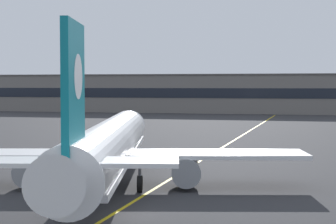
# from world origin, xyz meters

# --- Properties ---
(ground_plane) EXTENTS (400.00, 400.00, 0.00)m
(ground_plane) POSITION_xyz_m (0.00, 0.00, 0.00)
(ground_plane) COLOR #2D2D30
(taxiway_centreline) EXTENTS (8.32, 179.83, 0.01)m
(taxiway_centreline) POSITION_xyz_m (0.00, 30.00, 0.00)
(taxiway_centreline) COLOR yellow
(taxiway_centreline) RESTS_ON ground
(airliner_foreground) EXTENTS (32.28, 41.12, 11.65)m
(airliner_foreground) POSITION_xyz_m (-4.60, 9.04, 3.37)
(airliner_foreground) COLOR white
(airliner_foreground) RESTS_ON ground
(safety_cone_by_nose_gear) EXTENTS (0.44, 0.44, 0.55)m
(safety_cone_by_nose_gear) POSITION_xyz_m (-3.15, 25.26, 0.26)
(safety_cone_by_nose_gear) COLOR orange
(safety_cone_by_nose_gear) RESTS_ON ground
(terminal_building) EXTENTS (169.49, 12.40, 11.30)m
(terminal_building) POSITION_xyz_m (-2.65, 129.50, 5.65)
(terminal_building) COLOR slate
(terminal_building) RESTS_ON ground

